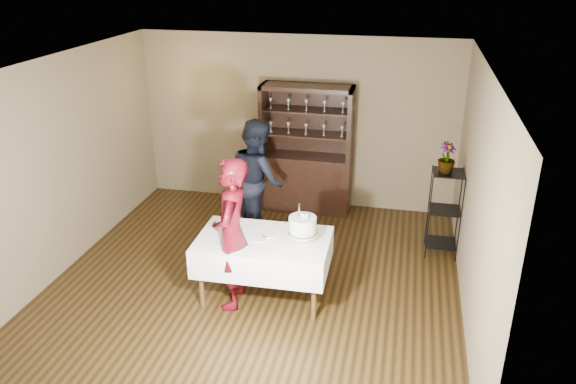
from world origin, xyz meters
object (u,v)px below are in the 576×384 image
object	(u,v)px
man	(257,180)
potted_plant	(447,158)
plant_etagere	(444,210)
cake_table	(264,252)
cake	(303,226)
woman	(232,234)
china_hutch	(306,169)

from	to	relation	value
man	potted_plant	xyz separation A→B (m)	(2.52, 0.04, 0.51)
plant_etagere	cake_table	bearing A→B (deg)	-144.07
man	cake	world-z (taller)	man
plant_etagere	cake	bearing A→B (deg)	-137.65
woman	potted_plant	size ratio (longest dim) A/B	4.51
cake	man	bearing A→B (deg)	122.58
plant_etagere	potted_plant	xyz separation A→B (m)	(-0.05, -0.01, 0.74)
cake	cake_table	bearing A→B (deg)	-176.95
plant_etagere	cake	xyz separation A→B (m)	(-1.64, -1.50, 0.31)
plant_etagere	potted_plant	distance (m)	0.74
man	cake	bearing A→B (deg)	176.91
china_hutch	woman	bearing A→B (deg)	-96.67
woman	cake	distance (m)	0.81
plant_etagere	woman	distance (m)	2.98
cake	potted_plant	size ratio (longest dim) A/B	1.22
cake	potted_plant	world-z (taller)	potted_plant
cake	woman	bearing A→B (deg)	-162.32
woman	man	xyz separation A→B (m)	(-0.16, 1.70, -0.02)
cake	plant_etagere	bearing A→B (deg)	42.35
china_hutch	cake_table	world-z (taller)	china_hutch
woman	potted_plant	distance (m)	2.97
cake_table	man	size ratio (longest dim) A/B	0.89
man	china_hutch	bearing A→B (deg)	-59.84
china_hutch	man	world-z (taller)	china_hutch
cake	potted_plant	distance (m)	2.22
plant_etagere	cake_table	distance (m)	2.59
man	cake_table	bearing A→B (deg)	162.06
china_hutch	man	size ratio (longest dim) A/B	1.14
woman	potted_plant	xyz separation A→B (m)	(2.36, 1.73, 0.49)
china_hutch	cake	world-z (taller)	china_hutch
plant_etagere	woman	world-z (taller)	woman
china_hutch	potted_plant	size ratio (longest dim) A/B	5.01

